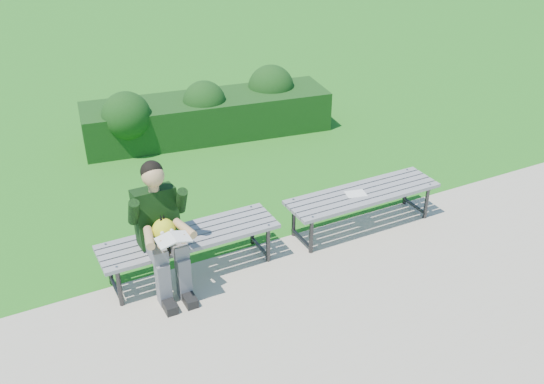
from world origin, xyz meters
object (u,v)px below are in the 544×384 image
object	(u,v)px
hedge	(208,111)
paper_sheet	(356,194)
bench_right	(363,196)
bench_left	(190,239)
seated_boy	(161,226)

from	to	relation	value
hedge	paper_sheet	size ratio (longest dim) A/B	15.03
hedge	bench_right	world-z (taller)	hedge
bench_left	seated_boy	bearing A→B (deg)	-162.95
seated_boy	paper_sheet	size ratio (longest dim) A/B	5.23
seated_boy	paper_sheet	world-z (taller)	seated_boy
hedge	bench_right	bearing A→B (deg)	-80.58
bench_right	seated_boy	world-z (taller)	seated_boy
seated_boy	hedge	bearing A→B (deg)	61.52
seated_boy	paper_sheet	xyz separation A→B (m)	(2.24, 0.02, -0.24)
bench_right	bench_left	bearing A→B (deg)	178.06
bench_right	paper_sheet	distance (m)	0.12
bench_left	paper_sheet	xyz separation A→B (m)	(1.94, -0.07, 0.06)
bench_left	bench_right	bearing A→B (deg)	-1.94
bench_left	seated_boy	world-z (taller)	seated_boy
bench_right	paper_sheet	size ratio (longest dim) A/B	7.15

